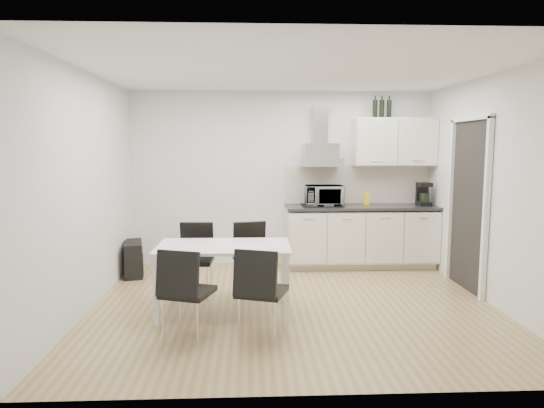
# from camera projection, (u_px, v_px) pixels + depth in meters

# --- Properties ---
(ground) EXTENTS (4.50, 4.50, 0.00)m
(ground) POSITION_uv_depth(u_px,v_px,m) (293.00, 305.00, 5.50)
(ground) COLOR tan
(ground) RESTS_ON ground
(wall_back) EXTENTS (4.50, 0.10, 2.60)m
(wall_back) POSITION_uv_depth(u_px,v_px,m) (282.00, 179.00, 7.32)
(wall_back) COLOR silver
(wall_back) RESTS_ON ground
(wall_front) EXTENTS (4.50, 0.10, 2.60)m
(wall_front) POSITION_uv_depth(u_px,v_px,m) (320.00, 218.00, 3.36)
(wall_front) COLOR silver
(wall_front) RESTS_ON ground
(wall_left) EXTENTS (0.10, 4.00, 2.60)m
(wall_left) POSITION_uv_depth(u_px,v_px,m) (87.00, 192.00, 5.24)
(wall_left) COLOR silver
(wall_left) RESTS_ON ground
(wall_right) EXTENTS (0.10, 4.00, 2.60)m
(wall_right) POSITION_uv_depth(u_px,v_px,m) (493.00, 190.00, 5.44)
(wall_right) COLOR silver
(wall_right) RESTS_ON ground
(ceiling) EXTENTS (4.50, 4.50, 0.00)m
(ceiling) POSITION_uv_depth(u_px,v_px,m) (295.00, 70.00, 5.18)
(ceiling) COLOR white
(ceiling) RESTS_ON wall_back
(doorway) EXTENTS (0.08, 1.04, 2.10)m
(doorway) POSITION_uv_depth(u_px,v_px,m) (467.00, 206.00, 6.01)
(doorway) COLOR white
(doorway) RESTS_ON ground
(kitchenette) EXTENTS (2.22, 0.64, 2.52)m
(kitchenette) POSITION_uv_depth(u_px,v_px,m) (363.00, 211.00, 7.17)
(kitchenette) COLOR beige
(kitchenette) RESTS_ON ground
(dining_table) EXTENTS (1.41, 0.82, 0.75)m
(dining_table) POSITION_uv_depth(u_px,v_px,m) (224.00, 253.00, 5.15)
(dining_table) COLOR white
(dining_table) RESTS_ON ground
(chair_far_left) EXTENTS (0.47, 0.52, 0.88)m
(chair_far_left) POSITION_uv_depth(u_px,v_px,m) (195.00, 261.00, 5.72)
(chair_far_left) COLOR black
(chair_far_left) RESTS_ON ground
(chair_far_right) EXTENTS (0.54, 0.59, 0.88)m
(chair_far_right) POSITION_uv_depth(u_px,v_px,m) (253.00, 260.00, 5.77)
(chair_far_right) COLOR black
(chair_far_right) RESTS_ON ground
(chair_near_left) EXTENTS (0.58, 0.61, 0.88)m
(chair_near_left) POSITION_uv_depth(u_px,v_px,m) (188.00, 293.00, 4.49)
(chair_near_left) COLOR black
(chair_near_left) RESTS_ON ground
(chair_near_right) EXTENTS (0.58, 0.61, 0.88)m
(chair_near_right) POSITION_uv_depth(u_px,v_px,m) (262.00, 292.00, 4.51)
(chair_near_right) COLOR black
(chair_near_right) RESTS_ON ground
(guitar_amp) EXTENTS (0.37, 0.61, 0.48)m
(guitar_amp) POSITION_uv_depth(u_px,v_px,m) (133.00, 259.00, 6.72)
(guitar_amp) COLOR black
(guitar_amp) RESTS_ON ground
(floor_speaker) EXTENTS (0.19, 0.18, 0.29)m
(floor_speaker) POSITION_uv_depth(u_px,v_px,m) (184.00, 256.00, 7.30)
(floor_speaker) COLOR black
(floor_speaker) RESTS_ON ground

